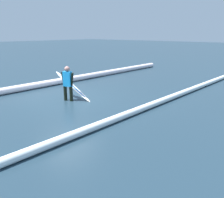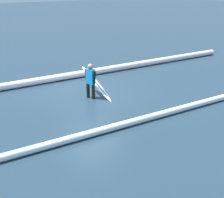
% 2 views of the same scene
% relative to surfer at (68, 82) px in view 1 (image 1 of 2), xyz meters
% --- Properties ---
extents(ground_plane, '(127.76, 127.76, 0.00)m').
position_rel_surfer_xyz_m(ground_plane, '(-0.21, -0.35, -0.80)').
color(ground_plane, '#203543').
extents(surfer, '(0.30, 0.60, 1.45)m').
position_rel_surfer_xyz_m(surfer, '(0.00, 0.00, 0.00)').
color(surfer, black).
rests_on(surfer, ground_plane).
extents(surfboard, '(0.43, 2.00, 1.12)m').
position_rel_surfer_xyz_m(surfboard, '(-0.35, -0.12, -0.26)').
color(surfboard, white).
rests_on(surfboard, ground_plane).
extents(wave_crest_foreground, '(24.20, 1.09, 0.33)m').
position_rel_surfer_xyz_m(wave_crest_foreground, '(1.11, -3.05, -0.64)').
color(wave_crest_foreground, white).
rests_on(wave_crest_foreground, ground_plane).
extents(wave_crest_midground, '(21.20, 1.04, 0.23)m').
position_rel_surfer_xyz_m(wave_crest_midground, '(-1.80, 3.20, -0.69)').
color(wave_crest_midground, white).
rests_on(wave_crest_midground, ground_plane).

